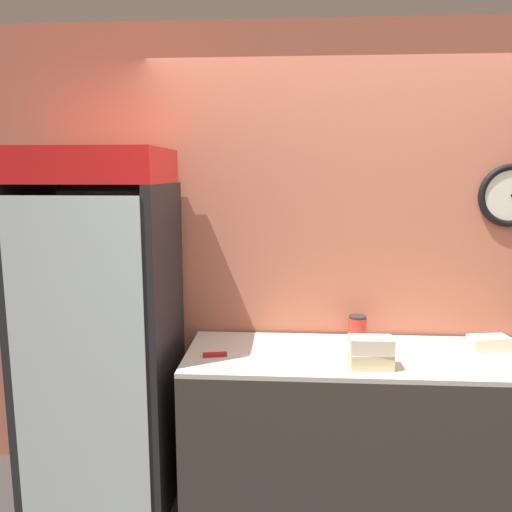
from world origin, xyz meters
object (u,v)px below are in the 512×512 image
(beverage_cooler, at_px, (104,313))
(sandwich_stack_bottom, at_px, (371,360))
(condiment_jar, at_px, (357,328))
(sandwich_stack_middle, at_px, (371,345))
(chefs_knife, at_px, (225,355))
(sandwich_flat_left, at_px, (489,343))

(beverage_cooler, bearing_deg, sandwich_stack_bottom, -9.65)
(condiment_jar, bearing_deg, sandwich_stack_middle, -88.71)
(sandwich_stack_middle, relative_size, condiment_jar, 1.47)
(beverage_cooler, distance_m, chefs_knife, 0.73)
(sandwich_stack_middle, relative_size, sandwich_flat_left, 0.95)
(beverage_cooler, distance_m, sandwich_stack_middle, 1.46)
(chefs_knife, bearing_deg, sandwich_stack_middle, -8.83)
(sandwich_stack_bottom, height_order, sandwich_flat_left, sandwich_stack_bottom)
(chefs_knife, xyz_separation_m, condiment_jar, (0.74, 0.31, 0.06))
(sandwich_stack_bottom, bearing_deg, sandwich_stack_middle, 0.00)
(beverage_cooler, distance_m, sandwich_flat_left, 2.14)
(sandwich_stack_bottom, relative_size, chefs_knife, 0.67)
(condiment_jar, bearing_deg, sandwich_flat_left, -9.62)
(sandwich_stack_middle, bearing_deg, sandwich_stack_bottom, 0.00)
(beverage_cooler, relative_size, condiment_jar, 13.54)
(beverage_cooler, relative_size, sandwich_stack_middle, 9.21)
(beverage_cooler, height_order, sandwich_stack_bottom, beverage_cooler)
(sandwich_stack_bottom, distance_m, sandwich_flat_left, 0.76)
(beverage_cooler, height_order, sandwich_flat_left, beverage_cooler)
(beverage_cooler, xyz_separation_m, chefs_knife, (0.69, -0.13, -0.18))
(sandwich_stack_bottom, distance_m, sandwich_stack_middle, 0.08)
(sandwich_flat_left, relative_size, condiment_jar, 1.55)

